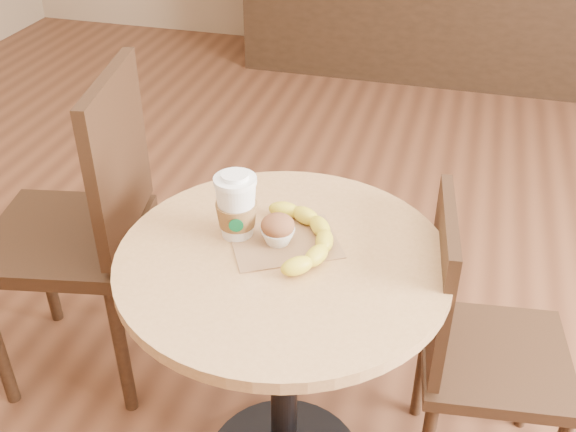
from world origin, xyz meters
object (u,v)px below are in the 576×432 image
object	(u,v)px
banana	(298,237)
cafe_table	(284,321)
coffee_cup	(236,208)
muffin	(278,229)
chair_right	(474,342)
chair_left	(85,223)

from	to	relation	value
banana	cafe_table	bearing A→B (deg)	-134.78
coffee_cup	muffin	xyz separation A→B (m)	(0.10, -0.01, -0.04)
chair_right	cafe_table	bearing A→B (deg)	101.02
chair_left	banana	bearing A→B (deg)	62.99
cafe_table	banana	world-z (taller)	banana
coffee_cup	banana	bearing A→B (deg)	-20.27
coffee_cup	muffin	distance (m)	0.11
cafe_table	coffee_cup	size ratio (longest dim) A/B	4.65
banana	chair_right	bearing A→B (deg)	-4.10
cafe_table	coffee_cup	world-z (taller)	coffee_cup
banana	chair_left	bearing A→B (deg)	146.07
muffin	banana	bearing A→B (deg)	1.68
cafe_table	banana	distance (m)	0.23
coffee_cup	banana	xyz separation A→B (m)	(0.15, -0.01, -0.05)
cafe_table	coffee_cup	distance (m)	0.30
cafe_table	chair_right	world-z (taller)	chair_right
chair_left	cafe_table	bearing A→B (deg)	59.11
cafe_table	coffee_cup	xyz separation A→B (m)	(-0.13, 0.05, 0.27)
cafe_table	banana	xyz separation A→B (m)	(0.02, 0.04, 0.22)
coffee_cup	muffin	world-z (taller)	coffee_cup
chair_left	chair_right	xyz separation A→B (m)	(1.12, -0.09, -0.10)
cafe_table	muffin	distance (m)	0.24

